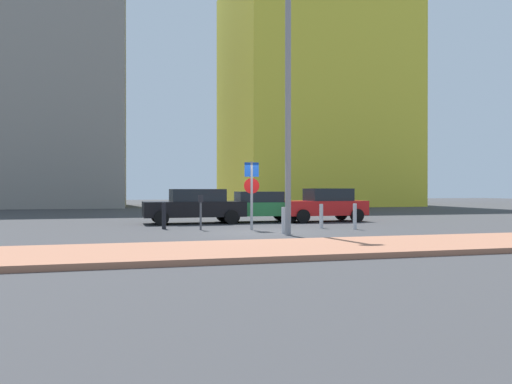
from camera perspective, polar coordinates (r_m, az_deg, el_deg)
The scene contains 14 objects.
ground_plane at distance 17.73m, azimuth 0.32°, elevation -4.74°, with size 120.00×120.00×0.00m, color #38383A.
sidewalk_brick at distance 12.45m, azimuth 6.98°, elevation -6.55°, with size 40.00×3.49×0.14m, color #9E664C.
parked_car_black at distance 22.33m, azimuth -7.23°, elevation -1.60°, with size 4.62×2.15×1.58m.
parked_car_green at distance 23.18m, azimuth 0.21°, elevation -1.65°, with size 4.07×2.13×1.46m.
parked_car_red at distance 23.78m, azimuth 8.07°, elevation -1.48°, with size 4.06×2.01×1.61m.
parking_sign_post at distance 18.60m, azimuth -0.52°, elevation 0.57°, with size 0.60×0.10×2.63m.
parking_meter at distance 18.69m, azimuth -6.54°, elevation -1.80°, with size 0.18×0.14×1.34m.
street_lamp at distance 16.74m, azimuth 3.80°, elevation 11.82°, with size 0.70×0.36×8.51m.
traffic_bollard_near at distance 17.05m, azimuth 3.31°, elevation -3.37°, with size 0.18×0.18×0.93m, color #B7B7BC.
traffic_bollard_mid at distance 19.64m, azimuth 7.71°, elevation -2.83°, with size 0.15×0.15×0.97m, color #B7B7BC.
traffic_bollard_far at distance 19.29m, azimuth 11.58°, elevation -2.83°, with size 0.14×0.14×1.01m, color #B7B7BC.
traffic_bollard_edge at distance 19.35m, azimuth -10.80°, elevation -2.78°, with size 0.16×0.16×1.04m, color black.
building_colorful_midrise at distance 51.90m, azimuth 6.23°, elevation 11.73°, with size 16.40×17.68×23.74m, color gold.
building_under_construction at distance 48.97m, azimuth -24.66°, elevation 13.63°, with size 15.76×11.40×25.77m, color gray.
Camera 1 is at (-4.54, -17.07, 1.55)m, focal length 33.92 mm.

